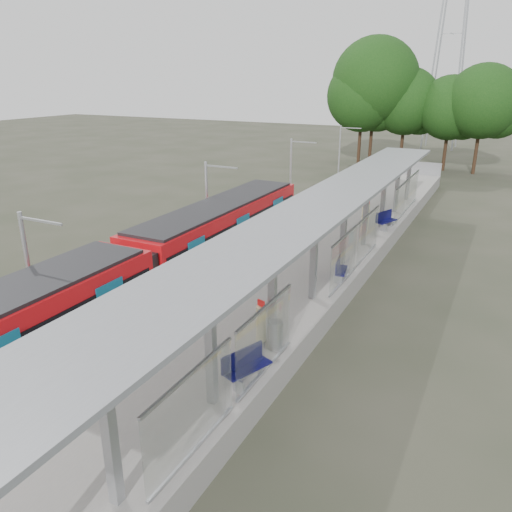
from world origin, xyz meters
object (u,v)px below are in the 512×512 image
(litter_bin, at_px, (276,335))
(train, at_px, (132,277))
(info_pillar_far, at_px, (365,218))
(bench_near, at_px, (246,365))
(info_pillar_near, at_px, (261,323))
(bench_mid, at_px, (340,269))
(bench_far, at_px, (385,220))

(litter_bin, bearing_deg, train, 173.27)
(train, bearing_deg, info_pillar_far, 67.29)
(train, height_order, litter_bin, train)
(bench_near, relative_size, info_pillar_near, 1.05)
(train, distance_m, info_pillar_far, 15.24)
(bench_near, bearing_deg, info_pillar_near, 126.96)
(info_pillar_near, bearing_deg, bench_mid, 102.32)
(train, xyz_separation_m, info_pillar_near, (6.18, -0.59, -0.37))
(train, distance_m, info_pillar_near, 6.22)
(bench_mid, distance_m, bench_far, 9.02)
(litter_bin, bearing_deg, info_pillar_far, 93.71)
(bench_far, relative_size, info_pillar_far, 0.83)
(info_pillar_near, height_order, info_pillar_far, info_pillar_far)
(bench_mid, xyz_separation_m, info_pillar_near, (-0.68, -6.77, 0.18))
(bench_far, bearing_deg, info_pillar_near, -70.75)
(bench_far, relative_size, info_pillar_near, 1.05)
(bench_mid, height_order, info_pillar_near, info_pillar_near)
(info_pillar_far, bearing_deg, litter_bin, -99.00)
(train, bearing_deg, info_pillar_near, -5.48)
(bench_far, distance_m, info_pillar_far, 1.52)
(bench_mid, relative_size, info_pillar_far, 0.73)
(bench_near, distance_m, bench_far, 18.25)
(bench_mid, relative_size, bench_far, 0.87)
(bench_far, bearing_deg, info_pillar_far, -108.04)
(bench_far, distance_m, litter_bin, 16.01)
(bench_near, distance_m, info_pillar_near, 2.55)
(bench_near, bearing_deg, bench_mid, 111.29)
(info_pillar_near, relative_size, info_pillar_far, 0.79)
(bench_far, bearing_deg, litter_bin, -68.34)
(bench_mid, xyz_separation_m, litter_bin, (-0.02, -6.99, 0.01))
(bench_near, bearing_deg, litter_bin, 111.87)
(info_pillar_near, bearing_deg, train, -167.40)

